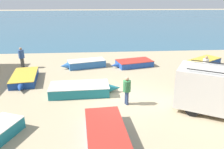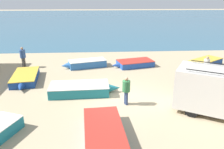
% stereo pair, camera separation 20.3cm
% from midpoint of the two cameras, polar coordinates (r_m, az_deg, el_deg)
% --- Properties ---
extents(ground_plane, '(200.00, 200.00, 0.00)m').
position_cam_midpoint_polar(ground_plane, '(13.32, 1.54, -6.44)').
color(ground_plane, tan).
extents(sea_water, '(120.00, 80.00, 0.01)m').
position_cam_midpoint_polar(sea_water, '(64.17, -3.42, 14.39)').
color(sea_water, '#33607A').
rests_on(sea_water, ground_plane).
extents(fishing_rowboat_0, '(4.54, 1.85, 0.63)m').
position_cam_midpoint_polar(fishing_rowboat_0, '(14.05, -8.36, -3.81)').
color(fishing_rowboat_0, '#1E757F').
rests_on(fishing_rowboat_0, ground_plane).
extents(fishing_rowboat_2, '(2.17, 4.30, 0.52)m').
position_cam_midpoint_polar(fishing_rowboat_2, '(17.20, -22.21, -0.85)').
color(fishing_rowboat_2, navy).
rests_on(fishing_rowboat_2, ground_plane).
extents(fishing_rowboat_3, '(3.87, 2.40, 0.52)m').
position_cam_midpoint_polar(fishing_rowboat_3, '(19.58, 5.31, 2.95)').
color(fishing_rowboat_3, '#234CA3').
rests_on(fishing_rowboat_3, ground_plane).
extents(fishing_rowboat_4, '(3.99, 2.10, 0.63)m').
position_cam_midpoint_polar(fishing_rowboat_4, '(19.33, -7.39, 2.83)').
color(fishing_rowboat_4, '#2D66AD').
rests_on(fishing_rowboat_4, ground_plane).
extents(fishing_rowboat_5, '(4.13, 3.19, 0.68)m').
position_cam_midpoint_polar(fishing_rowboat_5, '(21.02, 22.66, 2.90)').
color(fishing_rowboat_5, navy).
rests_on(fishing_rowboat_5, ground_plane).
extents(fishing_rowboat_6, '(1.98, 5.43, 0.61)m').
position_cam_midpoint_polar(fishing_rowboat_6, '(9.27, -1.79, -17.13)').
color(fishing_rowboat_6, '#2D66AD').
rests_on(fishing_rowboat_6, ground_plane).
extents(fisherman_0, '(0.44, 0.44, 1.67)m').
position_cam_midpoint_polar(fisherman_0, '(12.33, 3.42, -3.58)').
color(fisherman_0, navy).
rests_on(fisherman_0, ground_plane).
extents(fisherman_1, '(0.47, 0.47, 1.80)m').
position_cam_midpoint_polar(fisherman_1, '(20.38, -22.84, 4.54)').
color(fisherman_1, '#5B564C').
rests_on(fisherman_1, ground_plane).
extents(fisherman_2, '(0.44, 0.44, 1.66)m').
position_cam_midpoint_polar(fisherman_2, '(18.02, 22.92, 2.40)').
color(fisherman_2, '#5B564C').
rests_on(fisherman_2, ground_plane).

